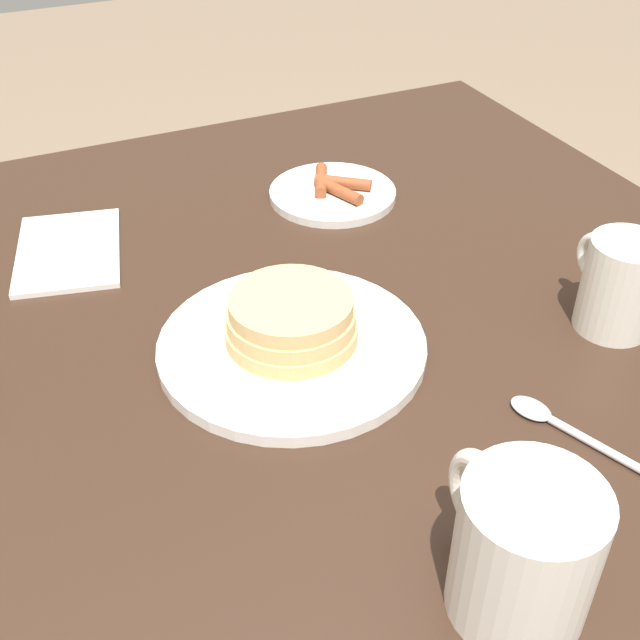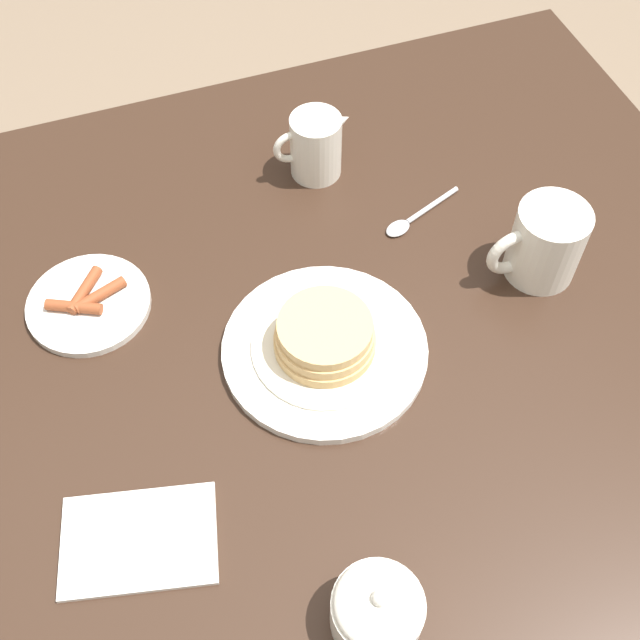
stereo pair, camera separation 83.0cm
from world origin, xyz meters
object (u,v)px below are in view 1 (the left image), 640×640
Objects in this scene: pancake_plate at (292,335)px; creamer_pitcher at (621,284)px; coffee_mug at (522,547)px; side_plate_bacon at (333,192)px; napkin at (69,251)px; spoon at (558,423)px.

creamer_pitcher is at bearing -107.50° from pancake_plate.
coffee_mug is 0.33m from creamer_pitcher.
side_plate_bacon is 0.85× the size of napkin.
pancake_plate is at bearing 41.24° from spoon.
side_plate_bacon is 0.43m from spoon.
coffee_mug is (-0.30, -0.03, 0.03)m from pancake_plate.
side_plate_bacon is 1.20× the size of spoon.
coffee_mug is 1.12× the size of creamer_pitcher.
pancake_plate is 2.18× the size of creamer_pitcher.
creamer_pitcher is 0.57m from napkin.
spoon is (-0.44, -0.31, 0.00)m from napkin.
creamer_pitcher is at bearing -159.48° from side_plate_bacon.
creamer_pitcher is (-0.09, -0.29, 0.03)m from pancake_plate.
side_plate_bacon is 1.21× the size of coffee_mug.
creamer_pitcher is (-0.34, -0.13, 0.04)m from side_plate_bacon.
side_plate_bacon is at bearing -90.95° from napkin.
pancake_plate reaches higher than side_plate_bacon.
napkin is at bearing 30.72° from pancake_plate.
napkin is at bearing 51.80° from creamer_pitcher.
spoon is (-0.43, 0.00, -0.00)m from side_plate_bacon.
spoon is at bearing 179.53° from side_plate_bacon.
spoon is at bearing -48.18° from coffee_mug.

